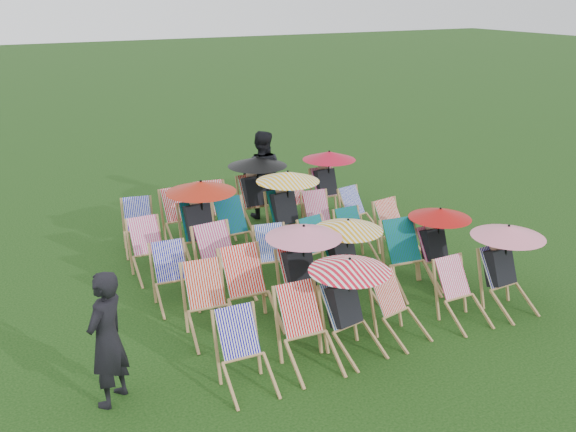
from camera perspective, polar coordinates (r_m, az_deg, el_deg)
name	(u,v)px	position (r m, az deg, el deg)	size (l,w,h in m)	color
ground	(298,277)	(10.26, 0.87, -5.46)	(100.00, 100.00, 0.00)	black
deckchair_0	(245,354)	(7.45, -3.80, -12.13)	(0.60, 0.82, 0.86)	#A17C4B
deckchair_1	(309,331)	(7.80, 1.87, -10.19)	(0.65, 0.89, 0.94)	#A17C4B
deckchair_2	(351,305)	(8.06, 5.62, -7.86)	(1.02, 1.11, 1.22)	#A17C4B
deckchair_3	(400,309)	(8.55, 9.93, -8.13)	(0.68, 0.84, 0.81)	#A17C4B
deckchair_4	(463,294)	(9.11, 15.30, -6.68)	(0.56, 0.78, 0.84)	#A17C4B
deckchair_5	(507,267)	(9.57, 18.92, -4.29)	(1.03, 1.07, 1.22)	#A17C4B
deckchair_6	(210,304)	(8.50, -6.98, -7.74)	(0.70, 0.91, 0.92)	#A17C4B
deckchair_7	(251,291)	(8.70, -3.33, -6.64)	(0.70, 0.95, 1.01)	#A17C4B
deckchair_8	(304,269)	(8.91, 1.43, -4.76)	(1.07, 1.11, 1.27)	#A17C4B
deckchair_9	(349,259)	(9.36, 5.45, -3.83)	(1.01, 1.09, 1.20)	#A17C4B
deckchair_10	(410,258)	(9.85, 10.82, -3.73)	(0.76, 0.98, 1.00)	#A17C4B
deckchair_11	(440,244)	(10.22, 13.33, -2.41)	(0.97, 1.01, 1.15)	#A17C4B
deckchair_12	(174,277)	(9.37, -10.11, -5.40)	(0.63, 0.84, 0.86)	#A17C4B
deckchair_13	(224,263)	(9.56, -5.74, -4.21)	(0.74, 0.97, 1.00)	#A17C4B
deckchair_14	(275,258)	(9.87, -1.18, -3.76)	(0.71, 0.88, 0.86)	#A17C4B
deckchair_15	(324,248)	(10.29, 3.19, -2.83)	(0.69, 0.86, 0.85)	#A17C4B
deckchair_16	(357,237)	(10.76, 6.19, -1.90)	(0.58, 0.79, 0.84)	#A17C4B
deckchair_17	(399,229)	(11.15, 9.83, -1.17)	(0.71, 0.90, 0.89)	#A17C4B
deckchair_18	(150,250)	(10.37, -12.16, -2.98)	(0.59, 0.82, 0.88)	#A17C4B
deckchair_19	(202,221)	(10.64, -7.68, -0.47)	(1.16, 1.21, 1.38)	#A17C4B
deckchair_20	(237,230)	(10.91, -4.55, -1.25)	(0.65, 0.89, 0.94)	#A17C4B
deckchair_21	(288,208)	(11.28, 0.00, 0.75)	(1.12, 1.16, 1.32)	#A17C4B
deckchair_22	(321,218)	(11.57, 2.97, -0.22)	(0.66, 0.85, 0.85)	#A17C4B
deckchair_23	(360,212)	(12.04, 6.40, 0.38)	(0.67, 0.84, 0.81)	#A17C4B
deckchair_24	(139,227)	(11.42, -13.08, -0.95)	(0.71, 0.89, 0.87)	#A17C4B
deckchair_25	(182,217)	(11.68, -9.45, -0.12)	(0.61, 0.85, 0.91)	#A17C4B
deckchair_26	(215,211)	(11.87, -6.52, 0.44)	(0.74, 0.95, 0.95)	#A17C4B
deckchair_27	(258,191)	(12.22, -2.70, 2.27)	(1.13, 1.17, 1.34)	#A17C4B
deckchair_28	(298,201)	(12.51, 0.92, 1.35)	(0.57, 0.80, 0.85)	#A17C4B
deckchair_29	(329,182)	(12.94, 3.67, 3.06)	(1.07, 1.12, 1.27)	#A17C4B
person_left	(107,339)	(7.29, -15.80, -10.47)	(0.57, 0.38, 1.57)	black
person_rear	(262,175)	(12.67, -2.36, 3.70)	(0.85, 0.66, 1.75)	black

